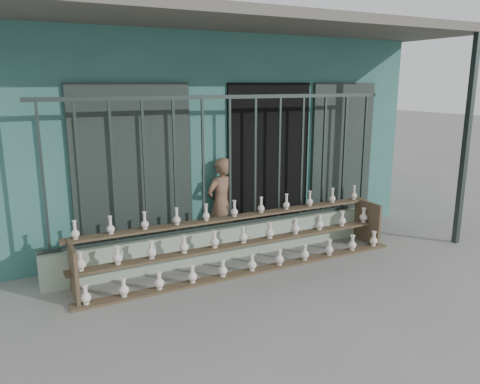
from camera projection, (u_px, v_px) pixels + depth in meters
name	position (u px, v px, depth m)	size (l,w,h in m)	color
ground	(279.00, 292.00, 5.50)	(60.00, 60.00, 0.00)	slate
workshop_building	(162.00, 125.00, 8.80)	(7.40, 6.60, 3.21)	#2F645D
parapet_wall	(230.00, 241.00, 6.58)	(5.00, 0.20, 0.45)	#9BB198
security_fence	(230.00, 162.00, 6.32)	(5.00, 0.04, 1.80)	#283330
shelf_rack	(243.00, 241.00, 6.19)	(4.50, 0.68, 0.85)	brown
elderly_woman	(221.00, 204.00, 6.80)	(0.50, 0.33, 1.36)	brown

